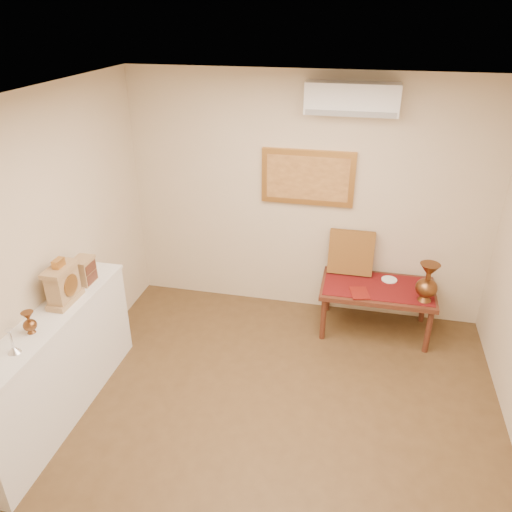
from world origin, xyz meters
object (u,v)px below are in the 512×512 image
(brass_urn_tall, at_px, (428,279))
(low_table, at_px, (377,292))
(mantel_clock, at_px, (63,284))
(display_ledge, at_px, (56,367))
(wooden_chest, at_px, (84,271))

(brass_urn_tall, height_order, low_table, brass_urn_tall)
(mantel_clock, relative_size, low_table, 0.34)
(mantel_clock, bearing_deg, brass_urn_tall, 24.39)
(mantel_clock, bearing_deg, display_ledge, -93.87)
(mantel_clock, relative_size, wooden_chest, 1.68)
(display_ledge, xyz_separation_m, mantel_clock, (0.02, 0.28, 0.66))
(brass_urn_tall, height_order, display_ledge, brass_urn_tall)
(brass_urn_tall, bearing_deg, low_table, 158.23)
(brass_urn_tall, relative_size, display_ledge, 0.25)
(display_ledge, bearing_deg, mantel_clock, 86.13)
(brass_urn_tall, xyz_separation_m, wooden_chest, (-3.13, -1.07, 0.29))
(display_ledge, relative_size, wooden_chest, 8.28)
(brass_urn_tall, relative_size, low_table, 0.42)
(display_ledge, distance_m, low_table, 3.27)
(brass_urn_tall, xyz_separation_m, mantel_clock, (-3.12, -1.41, 0.35))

